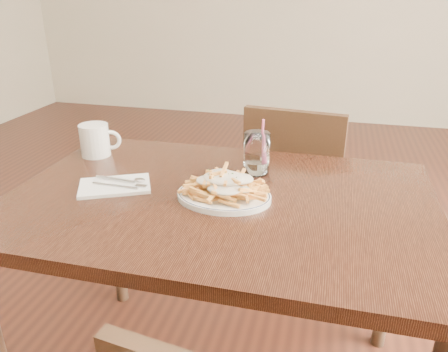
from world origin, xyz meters
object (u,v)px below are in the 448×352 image
(table, at_px, (220,220))
(water_glass, at_px, (257,155))
(fries_plate, at_px, (224,196))
(coffee_mug, at_px, (96,140))
(loaded_fries, at_px, (224,182))
(chair_far, at_px, (294,189))

(table, height_order, water_glass, water_glass)
(water_glass, bearing_deg, table, -109.29)
(fries_plate, relative_size, coffee_mug, 1.90)
(loaded_fries, bearing_deg, table, 136.85)
(table, bearing_deg, water_glass, 70.71)
(table, relative_size, water_glass, 6.72)
(fries_plate, bearing_deg, chair_far, 77.76)
(table, distance_m, loaded_fries, 0.13)
(chair_far, height_order, water_glass, water_glass)
(water_glass, bearing_deg, chair_far, 78.57)
(table, bearing_deg, coffee_mug, 157.41)
(water_glass, distance_m, coffee_mug, 0.57)
(chair_far, xyz_separation_m, water_glass, (-0.09, -0.46, 0.32))
(chair_far, relative_size, fries_plate, 3.23)
(coffee_mug, bearing_deg, loaded_fries, -23.38)
(fries_plate, bearing_deg, coffee_mug, 156.62)
(fries_plate, bearing_deg, table, 136.85)
(water_glass, bearing_deg, fries_plate, -103.98)
(fries_plate, distance_m, coffee_mug, 0.57)
(fries_plate, distance_m, water_glass, 0.22)
(coffee_mug, bearing_deg, table, -22.59)
(chair_far, distance_m, coffee_mug, 0.86)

